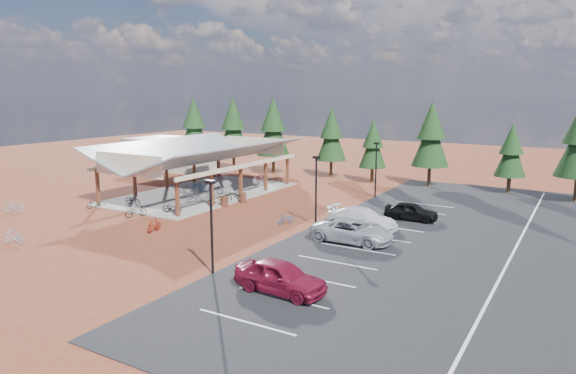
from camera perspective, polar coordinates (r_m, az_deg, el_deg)
The scene contains 37 objects.
ground at distance 38.93m, azimuth -4.84°, elevation -3.93°, with size 140.00×140.00×0.00m, color maroon.
asphalt_lot at distance 35.18m, azimuth 23.91°, elevation -6.36°, with size 27.00×44.00×0.04m, color black.
concrete_pad at distance 50.32m, azimuth -9.51°, elevation -0.68°, with size 10.60×18.60×0.10m, color gray.
bike_pavilion at distance 49.74m, azimuth -9.64°, elevation 3.59°, with size 11.65×19.40×4.97m.
outbuilding at distance 67.37m, azimuth -12.67°, elevation 3.72°, with size 11.00×7.00×3.90m.
lamp_post_0 at distance 27.55m, azimuth -8.52°, elevation -3.69°, with size 0.50×0.25×5.14m.
lamp_post_1 at distance 37.40m, azimuth 3.13°, elevation 0.16°, with size 0.50×0.25×5.14m.
lamp_post_2 at distance 48.23m, azimuth 9.75°, elevation 2.36°, with size 0.50×0.25×5.14m.
trash_bin_0 at distance 44.30m, azimuth -7.06°, elevation -1.61°, with size 0.60×0.60×0.90m, color #49271A.
trash_bin_1 at distance 45.72m, azimuth -5.04°, elevation -1.19°, with size 0.60×0.60×0.90m, color #49271A.
pine_0 at distance 68.77m, azimuth -10.40°, elevation 6.85°, with size 3.87×3.87×9.02m.
pine_1 at distance 65.09m, azimuth -6.11°, elevation 6.77°, with size 3.88×3.88×9.04m.
pine_2 at distance 61.61m, azimuth -1.66°, elevation 6.66°, with size 3.91×3.91×9.11m.
pine_3 at distance 59.22m, azimuth 4.86°, elevation 5.82°, with size 3.44×3.44×8.01m.
pine_4 at distance 56.03m, azimuth 9.41°, elevation 4.72°, with size 2.94×2.94×6.85m.
pine_5 at distance 54.77m, azimuth 15.62°, elevation 5.62°, with size 3.79×3.79×8.83m.
pine_6 at distance 53.75m, azimuth 23.57°, elevation 3.73°, with size 2.93×2.93×6.83m.
bike_0 at distance 46.24m, azimuth -16.87°, elevation -1.34°, with size 0.60×1.73×0.91m, color black.
bike_1 at distance 49.35m, azimuth -11.80°, elevation -0.38°, with size 0.43×1.52×0.91m, color #9B9FA4.
bike_2 at distance 51.37m, azimuth -10.11°, elevation 0.08°, with size 0.58×1.66×0.87m, color #174C8C.
bike_3 at distance 57.55m, azimuth -7.99°, elevation 1.33°, with size 0.48×1.70×1.02m, color maroon.
bike_4 at distance 42.30m, azimuth -12.78°, elevation -2.22°, with size 0.60×1.73×0.91m, color black.
bike_5 at distance 46.33m, azimuth -10.43°, elevation -0.91°, with size 0.52×1.85×1.11m, color #95969D.
bike_6 at distance 49.43m, azimuth -8.23°, elevation -0.20°, with size 0.66×1.88×0.99m, color navy.
bike_7 at distance 54.71m, azimuth -3.02°, elevation 0.97°, with size 0.51×1.80×1.08m, color maroon.
bike_8 at distance 46.38m, azimuth -20.60°, elevation -1.71°, with size 0.54×1.55×0.82m, color black.
bike_9 at distance 47.46m, azimuth -28.08°, elevation -1.90°, with size 0.47×1.67×1.00m, color gray.
bike_11 at distance 37.31m, azimuth -14.67°, elevation -4.13°, with size 0.45×1.58×0.95m, color maroon.
bike_12 at distance 42.07m, azimuth -16.55°, elevation -2.59°, with size 0.62×1.77×0.93m, color black.
bike_13 at distance 37.67m, azimuth -28.19°, elevation -4.84°, with size 0.49×1.73×1.04m, color #9899A0.
bike_14 at distance 38.10m, azimuth -0.22°, elevation -3.56°, with size 0.56×1.61×0.85m, color #235492.
bike_15 at distance 44.63m, azimuth -8.02°, elevation -1.52°, with size 0.43×1.53×0.92m, color maroon.
bike_16 at distance 46.22m, azimuth -5.92°, elevation -1.06°, with size 0.61×1.76×0.92m, color black.
car_0 at distance 25.31m, azimuth -0.87°, elevation -9.92°, with size 1.90×4.71×1.61m, color maroon.
car_2 at distance 33.74m, azimuth 7.16°, elevation -4.86°, with size 2.47×5.36×1.49m, color #A4A5AC.
car_3 at distance 37.14m, azimuth 8.30°, elevation -3.47°, with size 2.08×5.12×1.49m, color white.
car_4 at distance 40.34m, azimuth 13.53°, elevation -2.62°, with size 1.62×4.02×1.37m, color black.
Camera 1 is at (21.97, -30.65, 9.66)m, focal length 32.00 mm.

